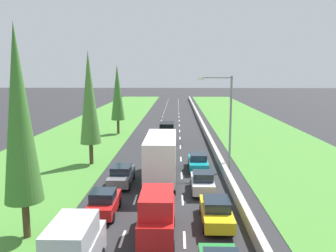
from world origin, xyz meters
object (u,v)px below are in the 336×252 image
object	(u,v)px
white_box_truck_centre_lane	(161,157)
grey_sedan_left_lane	(121,175)
red_hatchback_left_lane	(104,202)
poplar_tree_second	(89,98)
green_sedan_centre_lane	(166,149)
teal_sedan_right_lane	(198,162)
silver_van_left_lane	(73,251)
poplar_tree_nearest	(19,115)
poplar_tree_third	(117,93)
black_van_centre_lane	(167,133)
red_van_centre_lane	(157,215)
yellow_sedan_right_lane	(216,211)
street_light_mast	(227,116)
silver_hatchback_right_lane	(202,182)

from	to	relation	value
white_box_truck_centre_lane	grey_sedan_left_lane	world-z (taller)	white_box_truck_centre_lane
red_hatchback_left_lane	poplar_tree_second	distance (m)	14.36
green_sedan_centre_lane	red_hatchback_left_lane	bearing A→B (deg)	-102.58
white_box_truck_centre_lane	teal_sedan_right_lane	world-z (taller)	white_box_truck_centre_lane
grey_sedan_left_lane	silver_van_left_lane	bearing A→B (deg)	-89.96
green_sedan_centre_lane	poplar_tree_second	world-z (taller)	poplar_tree_second
poplar_tree_second	poplar_tree_nearest	bearing A→B (deg)	-89.10
white_box_truck_centre_lane	poplar_tree_third	distance (m)	24.64
green_sedan_centre_lane	black_van_centre_lane	bearing A→B (deg)	91.08
red_hatchback_left_lane	white_box_truck_centre_lane	bearing A→B (deg)	63.16
white_box_truck_centre_lane	poplar_tree_third	size ratio (longest dim) A/B	0.90
silver_van_left_lane	poplar_tree_nearest	distance (m)	7.86
silver_van_left_lane	red_van_centre_lane	bearing A→B (deg)	48.02
black_van_centre_lane	poplar_tree_nearest	distance (m)	27.82
silver_van_left_lane	red_van_centre_lane	world-z (taller)	same
yellow_sedan_right_lane	poplar_tree_third	world-z (taller)	poplar_tree_third
red_van_centre_lane	green_sedan_centre_lane	bearing A→B (deg)	90.31
yellow_sedan_right_lane	street_light_mast	size ratio (longest dim) A/B	0.50
white_box_truck_centre_lane	green_sedan_centre_lane	distance (m)	9.34
white_box_truck_centre_lane	street_light_mast	world-z (taller)	street_light_mast
silver_van_left_lane	poplar_tree_nearest	size ratio (longest dim) A/B	0.41
red_van_centre_lane	poplar_tree_nearest	size ratio (longest dim) A/B	0.41
street_light_mast	red_van_centre_lane	bearing A→B (deg)	-112.78
yellow_sedan_right_lane	black_van_centre_lane	size ratio (longest dim) A/B	0.92
poplar_tree_third	street_light_mast	bearing A→B (deg)	-54.69
teal_sedan_right_lane	black_van_centre_lane	bearing A→B (deg)	105.20
red_van_centre_lane	poplar_tree_second	size ratio (longest dim) A/B	0.43
silver_van_left_lane	teal_sedan_right_lane	xyz separation A→B (m)	(6.67, 17.76, -0.59)
green_sedan_centre_lane	street_light_mast	world-z (taller)	street_light_mast
grey_sedan_left_lane	street_light_mast	world-z (taller)	street_light_mast
poplar_tree_nearest	white_box_truck_centre_lane	bearing A→B (deg)	54.51
teal_sedan_right_lane	poplar_tree_second	size ratio (longest dim) A/B	0.39
white_box_truck_centre_lane	grey_sedan_left_lane	distance (m)	3.66
grey_sedan_left_lane	poplar_tree_second	distance (m)	9.60
grey_sedan_left_lane	poplar_tree_nearest	size ratio (longest dim) A/B	0.38
poplar_tree_third	poplar_tree_second	bearing A→B (deg)	-89.22
poplar_tree_nearest	red_hatchback_left_lane	bearing A→B (deg)	40.98
silver_van_left_lane	red_hatchback_left_lane	distance (m)	7.14
red_hatchback_left_lane	black_van_centre_lane	bearing A→B (deg)	81.46
red_van_centre_lane	grey_sedan_left_lane	xyz separation A→B (m)	(-3.55, 9.34, -0.59)
silver_van_left_lane	street_light_mast	bearing A→B (deg)	62.23
teal_sedan_right_lane	street_light_mast	distance (m)	5.15
black_van_centre_lane	poplar_tree_third	distance (m)	11.40
white_box_truck_centre_lane	grey_sedan_left_lane	xyz separation A→B (m)	(-3.32, -0.70, -1.37)
black_van_centre_lane	poplar_tree_second	size ratio (longest dim) A/B	0.43
silver_hatchback_right_lane	white_box_truck_centre_lane	xyz separation A→B (m)	(-3.32, 2.44, 1.35)
green_sedan_centre_lane	poplar_tree_third	bearing A→B (deg)	119.47
white_box_truck_centre_lane	poplar_tree_third	bearing A→B (deg)	108.43
red_van_centre_lane	grey_sedan_left_lane	distance (m)	10.01
silver_van_left_lane	poplar_tree_third	xyz separation A→B (m)	(-4.37, 37.02, 4.90)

